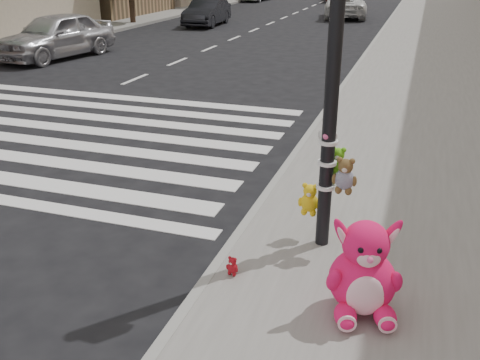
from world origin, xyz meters
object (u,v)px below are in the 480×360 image
at_px(red_teddy, 232,266).
at_px(car_dark_far, 207,12).
at_px(signal_pole, 332,117).
at_px(car_silver_far, 56,35).
at_px(pink_bunny, 363,274).
at_px(car_white_near, 346,6).

distance_m(red_teddy, car_dark_far, 24.04).
bearing_deg(signal_pole, car_dark_far, 115.26).
xyz_separation_m(red_teddy, car_silver_far, (-10.66, 11.55, 0.54)).
distance_m(pink_bunny, car_white_near, 28.81).
xyz_separation_m(signal_pole, pink_bunny, (0.60, -1.25, -1.17)).
distance_m(red_teddy, car_white_near, 28.43).
distance_m(pink_bunny, car_dark_far, 24.79).
bearing_deg(car_white_near, pink_bunny, 90.28).
bearing_deg(car_dark_far, red_teddy, -71.21).
bearing_deg(car_dark_far, car_silver_far, -101.55).
xyz_separation_m(car_silver_far, car_dark_far, (1.48, 10.67, -0.11)).
relative_size(pink_bunny, red_teddy, 4.59).
distance_m(red_teddy, car_silver_far, 15.72).
height_order(car_dark_far, car_white_near, car_white_near).
height_order(car_silver_far, car_dark_far, car_silver_far).
bearing_deg(red_teddy, signal_pole, 63.47).
distance_m(car_dark_far, car_white_near, 8.74).
bearing_deg(car_white_near, red_teddy, 87.54).
height_order(signal_pole, pink_bunny, signal_pole).
relative_size(red_teddy, car_dark_far, 0.05).
height_order(signal_pole, red_teddy, signal_pole).
relative_size(signal_pole, car_dark_far, 0.97).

